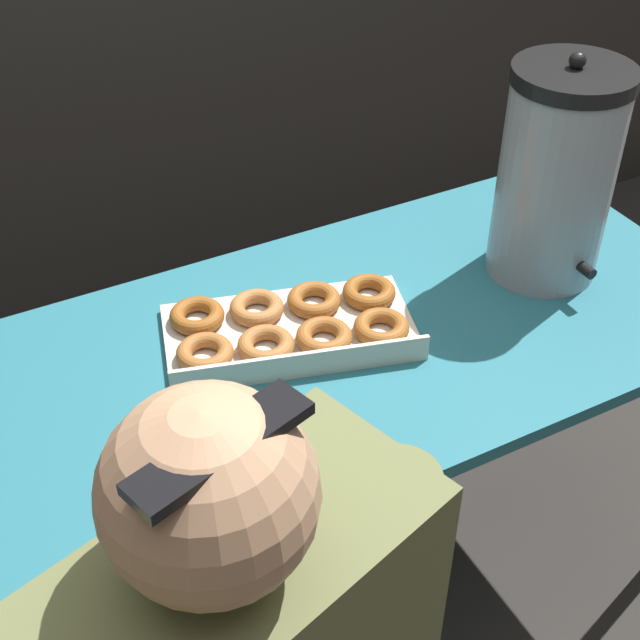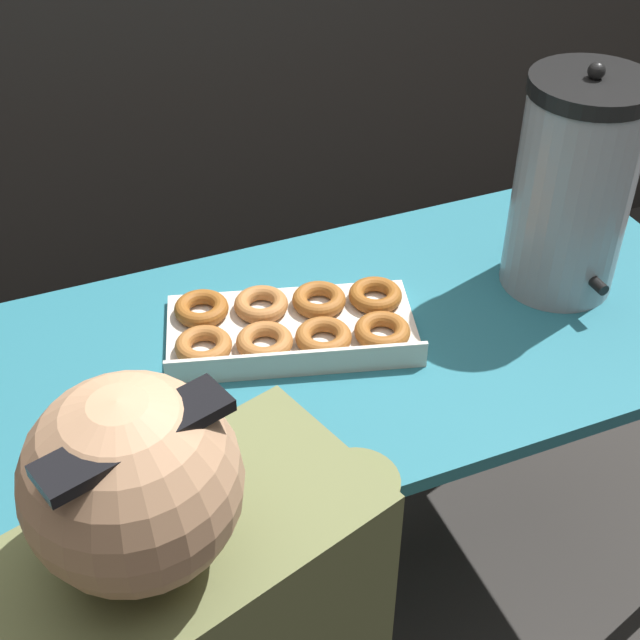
# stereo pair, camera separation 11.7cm
# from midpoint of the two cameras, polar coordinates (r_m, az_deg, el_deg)

# --- Properties ---
(ground_plane) EXTENTS (12.00, 12.00, 0.00)m
(ground_plane) POSITION_cam_midpoint_polar(r_m,az_deg,el_deg) (2.15, 2.00, -17.09)
(ground_plane) COLOR #2D2B28
(folding_table) EXTENTS (1.54, 0.69, 0.75)m
(folding_table) POSITION_cam_midpoint_polar(r_m,az_deg,el_deg) (1.62, 2.54, -2.93)
(folding_table) COLOR #236675
(folding_table) RESTS_ON ground
(donut_box) EXTENTS (0.49, 0.35, 0.05)m
(donut_box) POSITION_cam_midpoint_polar(r_m,az_deg,el_deg) (1.59, 0.29, -0.40)
(donut_box) COLOR beige
(donut_box) RESTS_ON folding_table
(coffee_urn) EXTENTS (0.22, 0.25, 0.44)m
(coffee_urn) POSITION_cam_midpoint_polar(r_m,az_deg,el_deg) (1.70, 17.82, 8.06)
(coffee_urn) COLOR #939399
(coffee_urn) RESTS_ON folding_table
(cell_phone) EXTENTS (0.10, 0.16, 0.01)m
(cell_phone) POSITION_cam_midpoint_polar(r_m,az_deg,el_deg) (1.33, -11.07, -12.21)
(cell_phone) COLOR black
(cell_phone) RESTS_ON folding_table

